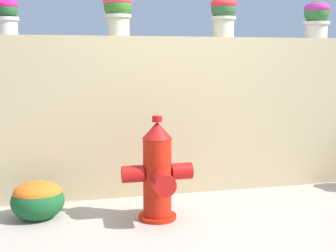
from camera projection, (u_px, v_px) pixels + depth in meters
The scene contains 8 objects.
ground_plane at pixel (214, 236), 3.41m from camera, with size 24.00×24.00×0.00m, color #A79B8E.
stone_wall at pixel (173, 115), 4.53m from camera, with size 5.93×0.39×1.54m, color tan.
potted_plant_1 at pixel (6, 14), 4.06m from camera, with size 0.22×0.22×0.34m.
potted_plant_2 at pixel (118, 10), 4.26m from camera, with size 0.28×0.28×0.42m.
potted_plant_3 at pixel (224, 13), 4.49m from camera, with size 0.27×0.27×0.41m.
potted_plant_4 at pixel (317, 17), 4.70m from camera, with size 0.28×0.28×0.39m.
fire_hydrant at pixel (158, 174), 3.71m from camera, with size 0.59×0.47×0.88m.
flower_bush_left at pixel (38, 198), 3.76m from camera, with size 0.44×0.40×0.33m.
Camera 1 is at (-1.09, -3.07, 1.35)m, focal length 47.81 mm.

